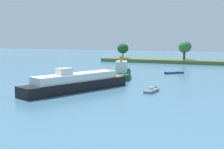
{
  "coord_description": "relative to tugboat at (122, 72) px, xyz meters",
  "views": [
    {
      "loc": [
        32.26,
        -23.27,
        8.79
      ],
      "look_at": [
        5.75,
        35.07,
        1.2
      ],
      "focal_mm": 47.48,
      "sensor_mm": 36.0,
      "label": 1
    }
  ],
  "objects": [
    {
      "name": "tugboat",
      "position": [
        0.0,
        0.0,
        0.0
      ],
      "size": [
        6.61,
        10.73,
        5.14
      ],
      "color": "#19472D",
      "rests_on": "ground"
    },
    {
      "name": "white_riverboat",
      "position": [
        -0.62,
        -18.56,
        0.09
      ],
      "size": [
        10.8,
        20.93,
        5.51
      ],
      "color": "black",
      "rests_on": "ground"
    },
    {
      "name": "small_motorboat",
      "position": [
        8.88,
        14.17,
        -1.09
      ],
      "size": [
        4.46,
        4.26,
        0.92
      ],
      "color": "navy",
      "rests_on": "ground"
    },
    {
      "name": "fishing_skiff",
      "position": [
        11.5,
        -14.55,
        -1.07
      ],
      "size": [
        1.67,
        4.11,
        0.94
      ],
      "color": "slate",
      "rests_on": "ground"
    }
  ]
}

